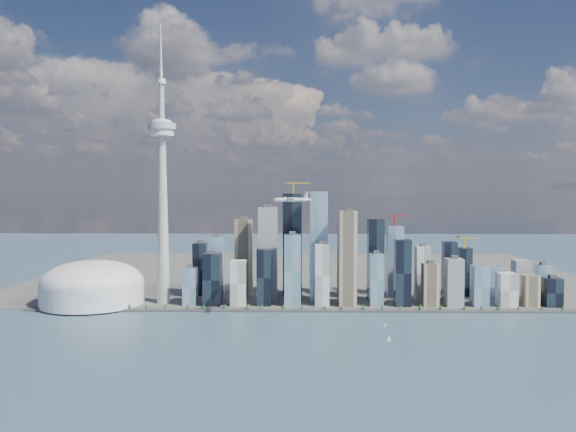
{
  "coord_description": "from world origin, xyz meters",
  "views": [
    {
      "loc": [
        -30.59,
        -801.44,
        236.04
      ],
      "look_at": [
        -49.12,
        260.0,
        180.4
      ],
      "focal_mm": 35.0,
      "sensor_mm": 36.0,
      "label": 1
    }
  ],
  "objects_px": {
    "airplane": "(292,199)",
    "sailboat_east": "(385,325)",
    "needle_tower": "(162,187)",
    "sailboat_west": "(389,339)",
    "dome_stadium": "(92,285)"
  },
  "relations": [
    {
      "from": "sailboat_west",
      "to": "sailboat_east",
      "type": "relative_size",
      "value": 1.03
    },
    {
      "from": "dome_stadium",
      "to": "airplane",
      "type": "bearing_deg",
      "value": -20.32
    },
    {
      "from": "dome_stadium",
      "to": "airplane",
      "type": "height_order",
      "value": "airplane"
    },
    {
      "from": "needle_tower",
      "to": "sailboat_west",
      "type": "height_order",
      "value": "needle_tower"
    },
    {
      "from": "airplane",
      "to": "sailboat_west",
      "type": "height_order",
      "value": "airplane"
    },
    {
      "from": "sailboat_east",
      "to": "sailboat_west",
      "type": "bearing_deg",
      "value": -91.19
    },
    {
      "from": "needle_tower",
      "to": "airplane",
      "type": "relative_size",
      "value": 8.08
    },
    {
      "from": "needle_tower",
      "to": "sailboat_east",
      "type": "relative_size",
      "value": 61.49
    },
    {
      "from": "needle_tower",
      "to": "sailboat_east",
      "type": "distance_m",
      "value": 508.23
    },
    {
      "from": "airplane",
      "to": "sailboat_east",
      "type": "relative_size",
      "value": 7.61
    },
    {
      "from": "needle_tower",
      "to": "airplane",
      "type": "bearing_deg",
      "value": -31.35
    },
    {
      "from": "sailboat_west",
      "to": "airplane",
      "type": "bearing_deg",
      "value": 139.66
    },
    {
      "from": "needle_tower",
      "to": "sailboat_west",
      "type": "bearing_deg",
      "value": -32.62
    },
    {
      "from": "dome_stadium",
      "to": "sailboat_west",
      "type": "distance_m",
      "value": 605.17
    },
    {
      "from": "airplane",
      "to": "sailboat_east",
      "type": "height_order",
      "value": "airplane"
    }
  ]
}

